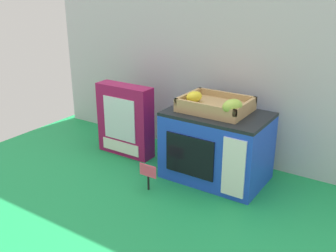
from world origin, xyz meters
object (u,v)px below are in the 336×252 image
Objects in this scene: cookie_set_box at (125,120)px; price_sign at (148,173)px; food_groups_crate at (216,106)px; toy_microwave at (216,146)px.

cookie_set_box reaches higher than price_sign.
cookie_set_box is 3.07× the size of price_sign.
food_groups_crate reaches higher than cookie_set_box.
toy_microwave is 0.16m from food_groups_crate.
toy_microwave is 0.43m from cookie_set_box.
cookie_set_box is 0.35m from price_sign.
food_groups_crate is 0.35m from price_sign.
cookie_set_box is at bearing -178.18° from toy_microwave.
cookie_set_box reaches higher than toy_microwave.
cookie_set_box is at bearing -176.92° from food_groups_crate.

